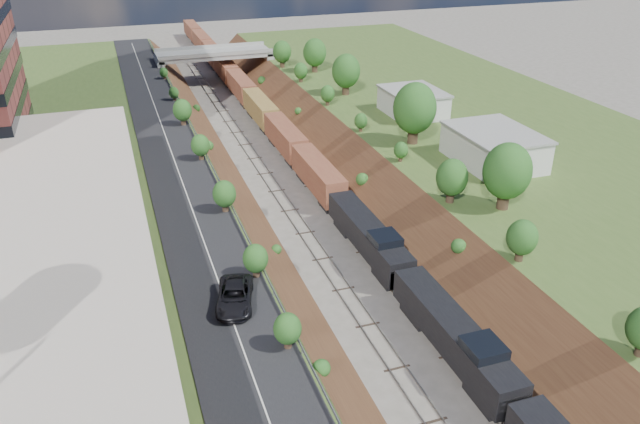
% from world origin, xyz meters
% --- Properties ---
extents(platform_left, '(44.00, 180.00, 5.00)m').
position_xyz_m(platform_left, '(-33.00, 60.00, 2.50)').
color(platform_left, '#425B25').
rests_on(platform_left, ground).
extents(platform_right, '(44.00, 180.00, 5.00)m').
position_xyz_m(platform_right, '(33.00, 60.00, 2.50)').
color(platform_right, '#425B25').
rests_on(platform_right, ground).
extents(embankment_left, '(10.00, 180.00, 10.00)m').
position_xyz_m(embankment_left, '(-11.00, 60.00, 0.00)').
color(embankment_left, brown).
rests_on(embankment_left, ground).
extents(embankment_right, '(10.00, 180.00, 10.00)m').
position_xyz_m(embankment_right, '(11.00, 60.00, 0.00)').
color(embankment_right, brown).
rests_on(embankment_right, ground).
extents(rail_left_track, '(1.58, 180.00, 0.18)m').
position_xyz_m(rail_left_track, '(-2.60, 60.00, 0.09)').
color(rail_left_track, gray).
rests_on(rail_left_track, ground).
extents(rail_right_track, '(1.58, 180.00, 0.18)m').
position_xyz_m(rail_right_track, '(2.60, 60.00, 0.09)').
color(rail_right_track, gray).
rests_on(rail_right_track, ground).
extents(road, '(8.00, 180.00, 0.10)m').
position_xyz_m(road, '(-15.50, 60.00, 5.05)').
color(road, black).
rests_on(road, platform_left).
extents(guardrail, '(0.10, 171.00, 0.70)m').
position_xyz_m(guardrail, '(-11.40, 59.80, 5.55)').
color(guardrail, '#99999E').
rests_on(guardrail, platform_left).
extents(commercial_building, '(14.30, 62.30, 7.00)m').
position_xyz_m(commercial_building, '(-28.00, 38.00, 8.51)').
color(commercial_building, brown).
rests_on(commercial_building, platform_left).
extents(overpass, '(24.50, 8.30, 7.40)m').
position_xyz_m(overpass, '(0.00, 122.00, 4.92)').
color(overpass, gray).
rests_on(overpass, ground).
extents(white_building_near, '(9.00, 12.00, 4.00)m').
position_xyz_m(white_building_near, '(23.50, 52.00, 7.00)').
color(white_building_near, silver).
rests_on(white_building_near, platform_right).
extents(white_building_far, '(8.00, 10.00, 3.60)m').
position_xyz_m(white_building_far, '(23.00, 74.00, 6.80)').
color(white_building_far, silver).
rests_on(white_building_far, platform_right).
extents(tree_right_large, '(5.25, 5.25, 7.61)m').
position_xyz_m(tree_right_large, '(17.00, 40.00, 9.38)').
color(tree_right_large, '#473323').
rests_on(tree_right_large, platform_right).
extents(tree_left_crest, '(2.45, 2.45, 3.55)m').
position_xyz_m(tree_left_crest, '(-11.80, 20.00, 7.04)').
color(tree_left_crest, '#473323').
rests_on(tree_left_crest, platform_left).
extents(freight_train, '(2.95, 181.91, 4.55)m').
position_xyz_m(freight_train, '(2.60, 91.71, 2.57)').
color(freight_train, black).
rests_on(freight_train, ground).
extents(suv, '(4.42, 6.77, 1.73)m').
position_xyz_m(suv, '(-14.83, 31.31, 5.97)').
color(suv, black).
rests_on(suv, road).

